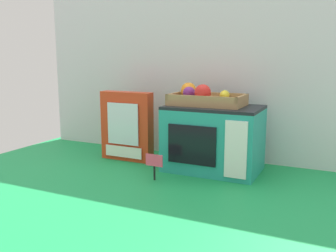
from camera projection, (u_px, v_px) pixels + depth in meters
ground_plane at (173, 168)px, 1.57m from camera, size 1.70×1.70×0.00m
display_back_panel at (196, 70)px, 1.72m from camera, size 1.61×0.03×0.80m
toy_microwave at (213, 138)px, 1.52m from camera, size 0.38×0.25×0.27m
food_groups_crate at (204, 98)px, 1.52m from camera, size 0.30×0.17×0.09m
cookie_set_box at (127, 126)px, 1.68m from camera, size 0.24×0.06×0.31m
price_sign at (154, 163)px, 1.41m from camera, size 0.07×0.01×0.10m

